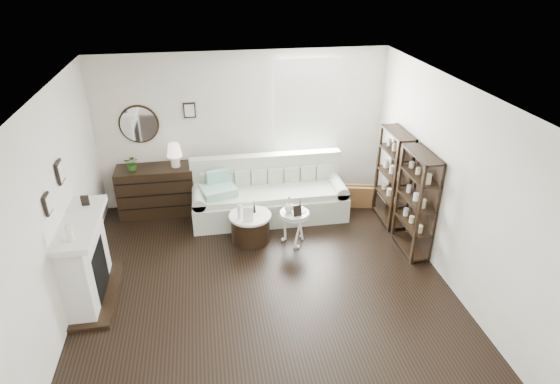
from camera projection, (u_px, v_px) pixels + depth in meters
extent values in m
plane|color=black|center=(267.00, 291.00, 6.37)|extent=(5.50, 5.50, 0.00)
plane|color=white|center=(264.00, 96.00, 5.13)|extent=(5.50, 5.50, 0.00)
plane|color=silver|center=(244.00, 129.00, 8.16)|extent=(5.00, 0.00, 5.00)
plane|color=silver|center=(51.00, 221.00, 5.39)|extent=(0.00, 5.50, 5.50)
plane|color=silver|center=(454.00, 189.00, 6.12)|extent=(0.00, 5.50, 5.50)
cube|color=white|center=(306.00, 113.00, 8.19)|extent=(1.00, 0.02, 1.80)
cube|color=white|center=(307.00, 114.00, 8.14)|extent=(1.15, 0.02, 1.90)
cylinder|color=silver|center=(139.00, 124.00, 7.79)|extent=(0.60, 0.03, 0.60)
cube|color=black|center=(190.00, 110.00, 7.82)|extent=(0.20, 0.03, 0.26)
cube|color=silver|center=(85.00, 262.00, 6.04)|extent=(0.34, 1.20, 1.10)
cube|color=black|center=(89.00, 271.00, 6.11)|extent=(0.30, 0.65, 0.70)
cube|color=silver|center=(80.00, 223.00, 5.79)|extent=(0.44, 1.35, 0.08)
cube|color=black|center=(98.00, 293.00, 6.29)|extent=(0.50, 1.40, 0.05)
cylinder|color=silver|center=(69.00, 232.00, 5.32)|extent=(0.08, 0.08, 0.22)
cube|color=black|center=(85.00, 200.00, 6.09)|extent=(0.10, 0.03, 0.14)
cube|color=black|center=(47.00, 204.00, 5.23)|extent=(0.03, 0.18, 0.24)
cube|color=black|center=(60.00, 172.00, 5.76)|extent=(0.03, 0.22, 0.28)
cube|color=black|center=(393.00, 177.00, 7.71)|extent=(0.30, 0.80, 1.60)
cylinder|color=beige|center=(396.00, 200.00, 7.61)|extent=(0.08, 0.08, 0.11)
cylinder|color=beige|center=(390.00, 193.00, 7.83)|extent=(0.08, 0.08, 0.11)
cylinder|color=beige|center=(384.00, 186.00, 8.05)|extent=(0.08, 0.08, 0.11)
cylinder|color=beige|center=(398.00, 177.00, 7.43)|extent=(0.08, 0.08, 0.11)
cylinder|color=beige|center=(392.00, 171.00, 7.65)|extent=(0.08, 0.08, 0.11)
cylinder|color=beige|center=(387.00, 165.00, 7.87)|extent=(0.08, 0.08, 0.11)
cylinder|color=beige|center=(401.00, 154.00, 7.25)|extent=(0.08, 0.08, 0.11)
cylinder|color=beige|center=(395.00, 148.00, 7.46)|extent=(0.08, 0.08, 0.11)
cylinder|color=beige|center=(389.00, 143.00, 7.68)|extent=(0.08, 0.08, 0.11)
cube|color=black|center=(416.00, 203.00, 6.92)|extent=(0.30, 0.80, 1.60)
cylinder|color=beige|center=(419.00, 228.00, 6.82)|extent=(0.08, 0.08, 0.11)
cylinder|color=beige|center=(412.00, 220.00, 7.04)|extent=(0.08, 0.08, 0.11)
cylinder|color=beige|center=(405.00, 212.00, 7.26)|extent=(0.08, 0.08, 0.11)
cylinder|color=beige|center=(423.00, 204.00, 6.64)|extent=(0.08, 0.08, 0.11)
cylinder|color=beige|center=(416.00, 196.00, 6.86)|extent=(0.08, 0.08, 0.11)
cylinder|color=beige|center=(409.00, 189.00, 7.08)|extent=(0.08, 0.08, 0.11)
cylinder|color=beige|center=(427.00, 179.00, 6.46)|extent=(0.08, 0.08, 0.11)
cylinder|color=beige|center=(419.00, 171.00, 6.68)|extent=(0.08, 0.08, 0.11)
cylinder|color=beige|center=(412.00, 164.00, 6.89)|extent=(0.08, 0.08, 0.11)
cube|color=beige|center=(269.00, 205.00, 8.08)|extent=(2.61, 0.90, 0.42)
cube|color=beige|center=(269.00, 193.00, 7.93)|extent=(2.26, 0.72, 0.10)
cube|color=beige|center=(266.00, 176.00, 8.20)|extent=(2.61, 0.20, 0.80)
cube|color=beige|center=(200.00, 208.00, 7.88)|extent=(0.22, 0.85, 0.52)
cube|color=beige|center=(336.00, 197.00, 8.23)|extent=(0.22, 0.85, 0.52)
cube|color=#227E5F|center=(219.00, 191.00, 7.73)|extent=(0.64, 0.57, 0.14)
cube|color=brown|center=(358.00, 196.00, 8.43)|extent=(0.61, 0.32, 0.39)
cube|color=black|center=(157.00, 190.00, 8.11)|extent=(1.28, 0.53, 0.86)
cube|color=black|center=(157.00, 208.00, 7.95)|extent=(1.23, 0.01, 0.02)
cube|color=black|center=(155.00, 195.00, 7.85)|extent=(1.23, 0.01, 0.02)
cube|color=black|center=(153.00, 183.00, 7.74)|extent=(1.23, 0.01, 0.01)
imported|color=#255819|center=(132.00, 163.00, 7.75)|extent=(0.27, 0.24, 0.28)
cylinder|color=black|center=(250.00, 228.00, 7.41)|extent=(0.61, 0.61, 0.42)
cylinder|color=silver|center=(250.00, 216.00, 7.30)|extent=(0.66, 0.66, 0.04)
cylinder|color=white|center=(294.00, 213.00, 7.18)|extent=(0.45, 0.45, 0.03)
cylinder|color=silver|center=(294.00, 215.00, 7.20)|extent=(0.46, 0.46, 0.02)
cylinder|color=silver|center=(294.00, 228.00, 7.31)|extent=(0.04, 0.04, 0.52)
cylinder|color=silver|center=(239.00, 210.00, 7.14)|extent=(0.07, 0.07, 0.28)
cube|color=white|center=(248.00, 214.00, 7.09)|extent=(0.17, 0.09, 0.21)
cube|color=black|center=(297.00, 211.00, 7.04)|extent=(0.14, 0.07, 0.17)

